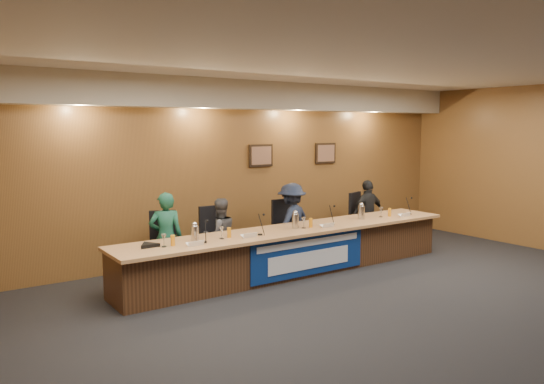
{
  "coord_description": "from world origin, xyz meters",
  "views": [
    {
      "loc": [
        -5.14,
        -4.39,
        2.37
      ],
      "look_at": [
        -0.2,
        2.74,
        1.32
      ],
      "focal_mm": 35.0,
      "sensor_mm": 36.0,
      "label": 1
    }
  ],
  "objects_px": {
    "panelist_c": "(292,222)",
    "office_chair_c": "(288,233)",
    "panelist_a": "(166,238)",
    "dais_body": "(294,252)",
    "panelist_d": "(368,214)",
    "office_chair_a": "(164,250)",
    "office_chair_b": "(217,243)",
    "carafe_right": "(361,213)",
    "carafe_left": "(195,233)",
    "speakerphone": "(148,245)",
    "office_chair_d": "(364,222)",
    "carafe_mid": "(295,221)",
    "banner": "(309,255)",
    "panelist_b": "(220,236)"
  },
  "relations": [
    {
      "from": "dais_body",
      "to": "carafe_left",
      "type": "bearing_deg",
      "value": 179.63
    },
    {
      "from": "banner",
      "to": "office_chair_b",
      "type": "relative_size",
      "value": 4.58
    },
    {
      "from": "carafe_mid",
      "to": "office_chair_d",
      "type": "bearing_deg",
      "value": 19.35
    },
    {
      "from": "panelist_a",
      "to": "panelist_c",
      "type": "xyz_separation_m",
      "value": [
        2.41,
        0.0,
        -0.0
      ]
    },
    {
      "from": "office_chair_c",
      "to": "carafe_left",
      "type": "xyz_separation_m",
      "value": [
        -2.26,
        -0.77,
        0.38
      ]
    },
    {
      "from": "dais_body",
      "to": "panelist_c",
      "type": "bearing_deg",
      "value": 55.27
    },
    {
      "from": "office_chair_b",
      "to": "carafe_mid",
      "type": "distance_m",
      "value": 1.35
    },
    {
      "from": "banner",
      "to": "carafe_right",
      "type": "relative_size",
      "value": 9.32
    },
    {
      "from": "office_chair_d",
      "to": "carafe_mid",
      "type": "xyz_separation_m",
      "value": [
        -2.38,
        -0.84,
        0.39
      ]
    },
    {
      "from": "carafe_right",
      "to": "speakerphone",
      "type": "height_order",
      "value": "carafe_right"
    },
    {
      "from": "panelist_a",
      "to": "carafe_mid",
      "type": "relative_size",
      "value": 6.03
    },
    {
      "from": "office_chair_a",
      "to": "office_chair_c",
      "type": "distance_m",
      "value": 2.41
    },
    {
      "from": "office_chair_b",
      "to": "carafe_right",
      "type": "bearing_deg",
      "value": -15.08
    },
    {
      "from": "banner",
      "to": "office_chair_d",
      "type": "relative_size",
      "value": 4.58
    },
    {
      "from": "panelist_a",
      "to": "carafe_mid",
      "type": "distance_m",
      "value": 2.07
    },
    {
      "from": "banner",
      "to": "panelist_c",
      "type": "height_order",
      "value": "panelist_c"
    },
    {
      "from": "panelist_c",
      "to": "office_chair_d",
      "type": "height_order",
      "value": "panelist_c"
    },
    {
      "from": "panelist_c",
      "to": "carafe_right",
      "type": "xyz_separation_m",
      "value": [
        1.01,
        -0.72,
        0.17
      ]
    },
    {
      "from": "panelist_b",
      "to": "office_chair_a",
      "type": "bearing_deg",
      "value": -1.84
    },
    {
      "from": "carafe_right",
      "to": "banner",
      "type": "bearing_deg",
      "value": -165.48
    },
    {
      "from": "office_chair_a",
      "to": "carafe_right",
      "type": "height_order",
      "value": "carafe_right"
    },
    {
      "from": "carafe_mid",
      "to": "panelist_a",
      "type": "bearing_deg",
      "value": 159.11
    },
    {
      "from": "panelist_c",
      "to": "carafe_mid",
      "type": "relative_size",
      "value": 5.99
    },
    {
      "from": "panelist_a",
      "to": "panelist_c",
      "type": "bearing_deg",
      "value": -159.21
    },
    {
      "from": "panelist_c",
      "to": "office_chair_b",
      "type": "distance_m",
      "value": 1.49
    },
    {
      "from": "panelist_d",
      "to": "speakerphone",
      "type": "xyz_separation_m",
      "value": [
        -4.86,
        -0.67,
        0.1
      ]
    },
    {
      "from": "panelist_d",
      "to": "carafe_right",
      "type": "relative_size",
      "value": 5.69
    },
    {
      "from": "panelist_d",
      "to": "office_chair_b",
      "type": "distance_m",
      "value": 3.38
    },
    {
      "from": "panelist_b",
      "to": "office_chair_d",
      "type": "relative_size",
      "value": 2.57
    },
    {
      "from": "office_chair_b",
      "to": "carafe_mid",
      "type": "relative_size",
      "value": 2.06
    },
    {
      "from": "office_chair_a",
      "to": "carafe_left",
      "type": "height_order",
      "value": "carafe_left"
    },
    {
      "from": "carafe_mid",
      "to": "dais_body",
      "type": "bearing_deg",
      "value": 82.79
    },
    {
      "from": "panelist_b",
      "to": "office_chair_c",
      "type": "xyz_separation_m",
      "value": [
        1.47,
        0.1,
        -0.14
      ]
    },
    {
      "from": "panelist_b",
      "to": "office_chair_b",
      "type": "bearing_deg",
      "value": -85.75
    },
    {
      "from": "panelist_a",
      "to": "panelist_d",
      "type": "xyz_separation_m",
      "value": [
        4.31,
        0.0,
        -0.03
      ]
    },
    {
      "from": "dais_body",
      "to": "panelist_c",
      "type": "distance_m",
      "value": 0.9
    },
    {
      "from": "panelist_c",
      "to": "office_chair_c",
      "type": "xyz_separation_m",
      "value": [
        -0.0,
        0.1,
        -0.22
      ]
    },
    {
      "from": "panelist_a",
      "to": "office_chair_c",
      "type": "height_order",
      "value": "panelist_a"
    },
    {
      "from": "office_chair_a",
      "to": "office_chair_b",
      "type": "relative_size",
      "value": 1.0
    },
    {
      "from": "dais_body",
      "to": "office_chair_a",
      "type": "relative_size",
      "value": 12.5
    },
    {
      "from": "dais_body",
      "to": "office_chair_d",
      "type": "distance_m",
      "value": 2.5
    },
    {
      "from": "panelist_d",
      "to": "carafe_mid",
      "type": "xyz_separation_m",
      "value": [
        -2.38,
        -0.74,
        0.19
      ]
    },
    {
      "from": "dais_body",
      "to": "office_chair_c",
      "type": "distance_m",
      "value": 0.93
    },
    {
      "from": "office_chair_c",
      "to": "carafe_left",
      "type": "distance_m",
      "value": 2.41
    },
    {
      "from": "panelist_c",
      "to": "office_chair_c",
      "type": "distance_m",
      "value": 0.24
    },
    {
      "from": "panelist_a",
      "to": "panelist_c",
      "type": "height_order",
      "value": "panelist_a"
    },
    {
      "from": "banner",
      "to": "speakerphone",
      "type": "height_order",
      "value": "speakerphone"
    },
    {
      "from": "office_chair_d",
      "to": "carafe_mid",
      "type": "relative_size",
      "value": 2.06
    },
    {
      "from": "panelist_d",
      "to": "office_chair_c",
      "type": "bearing_deg",
      "value": -1.83
    },
    {
      "from": "panelist_d",
      "to": "panelist_c",
      "type": "bearing_deg",
      "value": 1.19
    }
  ]
}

